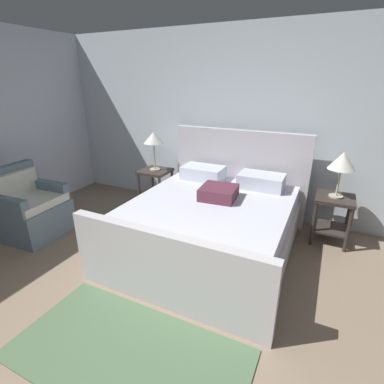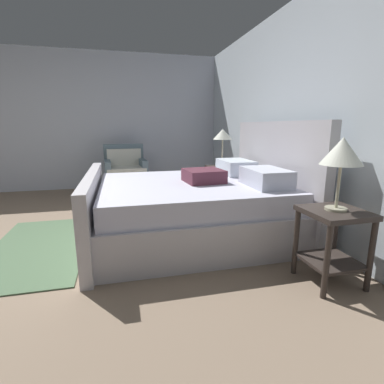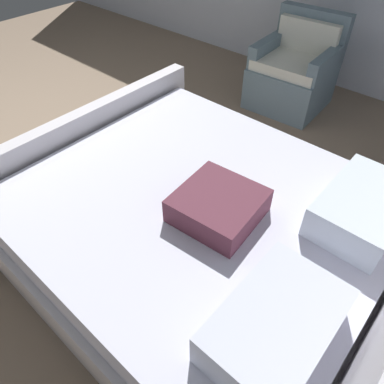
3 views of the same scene
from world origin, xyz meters
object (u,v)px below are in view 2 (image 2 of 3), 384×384
object	(u,v)px
bed	(195,205)
nightstand_left	(222,178)
nightstand_right	(333,234)
table_lamp_left	(223,135)
armchair	(126,176)
table_lamp_right	(342,153)

from	to	relation	value
bed	nightstand_left	world-z (taller)	bed
nightstand_right	table_lamp_left	world-z (taller)	table_lamp_left
armchair	nightstand_right	bearing A→B (deg)	22.90
bed	table_lamp_left	world-z (taller)	bed
nightstand_right	nightstand_left	size ratio (longest dim) A/B	1.00
nightstand_right	table_lamp_right	bearing A→B (deg)	0.00
table_lamp_left	armchair	bearing A→B (deg)	-123.68
nightstand_left	table_lamp_left	bearing A→B (deg)	116.57
table_lamp_right	armchair	xyz separation A→B (m)	(-3.55, -1.50, -0.69)
bed	nightstand_left	xyz separation A→B (m)	(-1.28, 0.77, 0.05)
table_lamp_right	armchair	distance (m)	3.91
nightstand_right	table_lamp_left	xyz separation A→B (m)	(-2.55, -0.01, 0.68)
bed	table_lamp_right	xyz separation A→B (m)	(1.28, 0.78, 0.68)
nightstand_right	bed	bearing A→B (deg)	-148.56
bed	armchair	distance (m)	2.38
bed	table_lamp_left	size ratio (longest dim) A/B	3.73
bed	armchair	xyz separation A→B (m)	(-2.27, -0.72, -0.01)
table_lamp_right	armchair	size ratio (longest dim) A/B	0.61
bed	table_lamp_left	distance (m)	1.66
bed	table_lamp_right	size ratio (longest dim) A/B	3.97
nightstand_left	table_lamp_right	bearing A→B (deg)	0.16
nightstand_right	table_lamp_right	size ratio (longest dim) A/B	1.09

